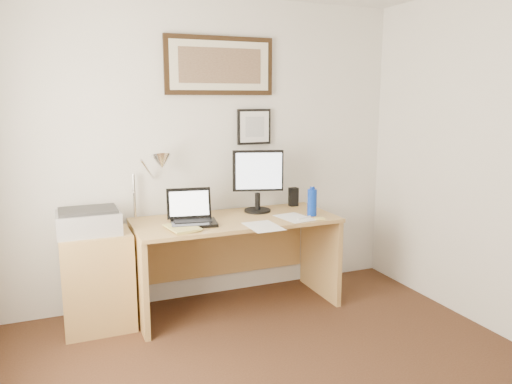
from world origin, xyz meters
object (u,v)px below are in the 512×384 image
lcd_monitor (258,178)px  side_cabinet (98,281)px  book (169,230)px  printer (88,221)px  desk (232,244)px  water_bottle (312,202)px  laptop (192,216)px

lcd_monitor → side_cabinet: bearing=-175.9°
book → printer: printer is taller
book → lcd_monitor: lcd_monitor is taller
lcd_monitor → book: bearing=-158.4°
book → desk: 0.68m
water_bottle → side_cabinet: bearing=173.4°
book → desk: book is taller
desk → laptop: 0.48m
side_cabinet → desk: desk is taller
book → laptop: bearing=37.0°
desk → lcd_monitor: 0.59m
lcd_monitor → printer: (-1.36, -0.09, -0.22)m
desk → printer: printer is taller
desk → laptop: laptop is taller
printer → water_bottle: bearing=-6.8°
side_cabinet → printer: (-0.04, 0.01, 0.45)m
side_cabinet → laptop: 0.84m
water_bottle → book: water_bottle is taller
laptop → side_cabinet: bearing=174.3°
water_bottle → printer: (-1.72, 0.20, -0.04)m
lcd_monitor → water_bottle: bearing=-39.3°
water_bottle → book: size_ratio=0.79×
side_cabinet → lcd_monitor: 1.49m
side_cabinet → lcd_monitor: lcd_monitor is taller
laptop → printer: 0.75m
water_bottle → printer: bearing=173.2°
water_bottle → laptop: bearing=172.7°
book → lcd_monitor: bearing=21.6°
side_cabinet → book: 0.68m
side_cabinet → desk: bearing=1.9°
water_bottle → desk: 0.74m
book → lcd_monitor: 0.93m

